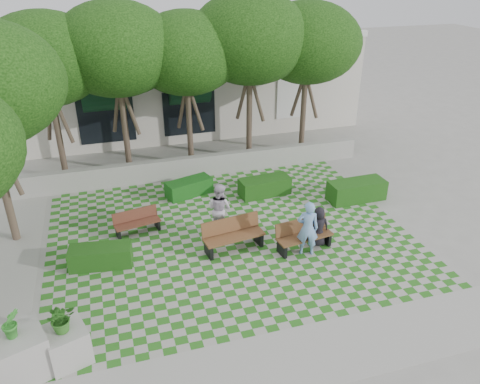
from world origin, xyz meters
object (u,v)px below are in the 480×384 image
object	(u,v)px
hedge_east	(357,190)
planter_front	(66,338)
hedge_midright	(265,186)
bench_mid	(233,235)
person_dark	(319,227)
bench_east	(303,235)
bench_west	(137,222)
hedge_midleft	(189,187)
person_blue	(308,228)
hedge_west	(101,256)
person_white	(219,209)
planter_back	(20,353)

from	to	relation	value
hedge_east	planter_front	distance (m)	11.90
hedge_east	hedge_midright	world-z (taller)	hedge_east
bench_mid	person_dark	distance (m)	2.82
bench_east	bench_west	distance (m)	5.72
hedge_midleft	person_blue	world-z (taller)	person_blue
hedge_midleft	hedge_west	distance (m)	5.30
bench_east	bench_west	xyz separation A→B (m)	(-5.11, 2.57, -0.08)
hedge_midright	hedge_midleft	xyz separation A→B (m)	(-2.91, 0.86, -0.03)
bench_east	hedge_midright	size ratio (longest dim) A/B	0.96
person_white	hedge_east	bearing A→B (deg)	-121.40
bench_mid	planter_back	world-z (taller)	planter_back
bench_mid	hedge_east	world-z (taller)	bench_mid
hedge_east	person_dark	bearing A→B (deg)	-138.69
person_blue	hedge_west	bearing A→B (deg)	7.62
hedge_midright	planter_front	world-z (taller)	planter_front
hedge_west	planter_back	size ratio (longest dim) A/B	1.00
hedge_west	hedge_midleft	bearing A→B (deg)	47.85
person_blue	hedge_midright	bearing A→B (deg)	-72.82
hedge_midleft	hedge_midright	bearing A→B (deg)	-16.46
hedge_midleft	person_blue	distance (m)	5.91
bench_east	hedge_west	size ratio (longest dim) A/B	1.03
bench_east	planter_front	bearing A→B (deg)	-166.66
hedge_midright	person_white	world-z (taller)	person_white
bench_west	hedge_midleft	bearing A→B (deg)	33.60
planter_back	person_blue	bearing A→B (deg)	17.42
hedge_west	person_blue	size ratio (longest dim) A/B	1.00
person_dark	person_blue	bearing A→B (deg)	42.99
bench_west	planter_front	world-z (taller)	planter_front
planter_front	person_white	distance (m)	6.68
bench_mid	person_dark	xyz separation A→B (m)	(2.74, -0.60, 0.19)
person_blue	hedge_midleft	bearing A→B (deg)	-42.95
hedge_midleft	hedge_west	world-z (taller)	hedge_west
planter_front	person_blue	xyz separation A→B (m)	(7.23, 2.46, 0.27)
bench_east	person_dark	world-z (taller)	person_dark
hedge_east	hedge_west	xyz separation A→B (m)	(-9.76, -1.61, -0.06)
hedge_west	person_blue	bearing A→B (deg)	-11.12
planter_back	person_dark	bearing A→B (deg)	18.47
planter_back	person_dark	size ratio (longest dim) A/B	1.36
bench_west	hedge_east	size ratio (longest dim) A/B	0.73
bench_mid	person_dark	size ratio (longest dim) A/B	1.50
bench_east	planter_back	world-z (taller)	planter_back
bench_west	planter_front	distance (m)	5.78
bench_mid	hedge_midright	size ratio (longest dim) A/B	1.02
person_dark	person_white	distance (m)	3.38
bench_east	hedge_midright	distance (m)	4.00
bench_west	person_white	xyz separation A→B (m)	(2.74, -0.82, 0.53)
hedge_east	person_blue	xyz separation A→B (m)	(-3.42, -2.86, 0.55)
hedge_midleft	person_dark	distance (m)	5.89
hedge_midleft	planter_front	size ratio (longest dim) A/B	1.12
hedge_midright	hedge_west	world-z (taller)	hedge_midright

